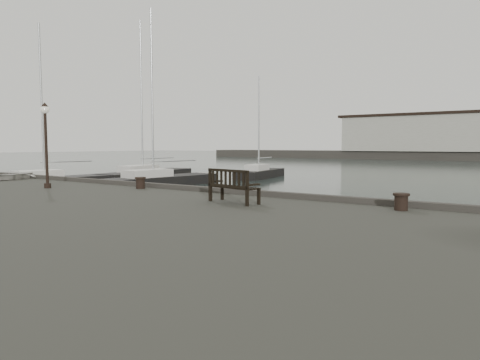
{
  "coord_description": "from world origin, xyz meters",
  "views": [
    {
      "loc": [
        7.72,
        -12.64,
        3.29
      ],
      "look_at": [
        -0.62,
        -0.5,
        2.1
      ],
      "focal_mm": 32.0,
      "sensor_mm": 36.0,
      "label": 1
    }
  ],
  "objects_px": {
    "bollard_left": "(140,183)",
    "dinghy": "(13,175)",
    "yacht_b": "(147,176)",
    "bench": "(233,192)",
    "yacht_a": "(51,185)",
    "lamp_post": "(46,133)",
    "yacht_d": "(260,175)",
    "yacht_c": "(159,183)",
    "bollard_right": "(401,202)"
  },
  "relations": [
    {
      "from": "bench",
      "to": "yacht_d",
      "type": "relative_size",
      "value": 0.17
    },
    {
      "from": "bollard_left",
      "to": "bollard_right",
      "type": "xyz_separation_m",
      "value": [
        10.13,
        -0.06,
        -0.0
      ]
    },
    {
      "from": "bench",
      "to": "lamp_post",
      "type": "relative_size",
      "value": 0.52
    },
    {
      "from": "bollard_left",
      "to": "dinghy",
      "type": "bearing_deg",
      "value": -176.92
    },
    {
      "from": "yacht_c",
      "to": "lamp_post",
      "type": "bearing_deg",
      "value": -54.14
    },
    {
      "from": "yacht_a",
      "to": "yacht_b",
      "type": "xyz_separation_m",
      "value": [
        -0.29,
        10.39,
        0.01
      ]
    },
    {
      "from": "yacht_a",
      "to": "yacht_b",
      "type": "height_order",
      "value": "yacht_b"
    },
    {
      "from": "bollard_left",
      "to": "yacht_b",
      "type": "distance_m",
      "value": 25.52
    },
    {
      "from": "yacht_d",
      "to": "bollard_right",
      "type": "bearing_deg",
      "value": -61.15
    },
    {
      "from": "bollard_left",
      "to": "lamp_post",
      "type": "xyz_separation_m",
      "value": [
        -3.32,
        -1.98,
        1.99
      ]
    },
    {
      "from": "yacht_b",
      "to": "bollard_right",
      "type": "bearing_deg",
      "value": -40.29
    },
    {
      "from": "bollard_left",
      "to": "yacht_b",
      "type": "xyz_separation_m",
      "value": [
        -18.4,
        17.62,
        -1.54
      ]
    },
    {
      "from": "bench",
      "to": "yacht_c",
      "type": "distance_m",
      "value": 22.65
    },
    {
      "from": "bench",
      "to": "bollard_left",
      "type": "distance_m",
      "value": 5.73
    },
    {
      "from": "bollard_left",
      "to": "dinghy",
      "type": "distance_m",
      "value": 8.92
    },
    {
      "from": "dinghy",
      "to": "yacht_c",
      "type": "relative_size",
      "value": 0.15
    },
    {
      "from": "yacht_a",
      "to": "yacht_c",
      "type": "xyz_separation_m",
      "value": [
        6.14,
        5.65,
        0.0
      ]
    },
    {
      "from": "lamp_post",
      "to": "yacht_b",
      "type": "xyz_separation_m",
      "value": [
        -15.09,
        19.59,
        -3.53
      ]
    },
    {
      "from": "bench",
      "to": "bollard_right",
      "type": "bearing_deg",
      "value": 27.15
    },
    {
      "from": "bollard_left",
      "to": "yacht_c",
      "type": "distance_m",
      "value": 17.65
    },
    {
      "from": "bench",
      "to": "yacht_a",
      "type": "height_order",
      "value": "yacht_a"
    },
    {
      "from": "bollard_left",
      "to": "yacht_a",
      "type": "xyz_separation_m",
      "value": [
        -18.11,
        7.23,
        -1.55
      ]
    },
    {
      "from": "yacht_a",
      "to": "yacht_d",
      "type": "height_order",
      "value": "yacht_a"
    },
    {
      "from": "bollard_left",
      "to": "bollard_right",
      "type": "relative_size",
      "value": 1.01
    },
    {
      "from": "bench",
      "to": "lamp_post",
      "type": "height_order",
      "value": "lamp_post"
    },
    {
      "from": "lamp_post",
      "to": "yacht_b",
      "type": "relative_size",
      "value": 0.22
    },
    {
      "from": "yacht_b",
      "to": "yacht_c",
      "type": "distance_m",
      "value": 7.99
    },
    {
      "from": "bench",
      "to": "bollard_right",
      "type": "xyz_separation_m",
      "value": [
        4.57,
        1.32,
        -0.09
      ]
    },
    {
      "from": "bollard_right",
      "to": "yacht_d",
      "type": "distance_m",
      "value": 32.51
    },
    {
      "from": "lamp_post",
      "to": "yacht_c",
      "type": "bearing_deg",
      "value": 120.21
    },
    {
      "from": "bollard_right",
      "to": "bench",
      "type": "bearing_deg",
      "value": -163.89
    },
    {
      "from": "bollard_left",
      "to": "yacht_c",
      "type": "xyz_separation_m",
      "value": [
        -11.97,
        12.88,
        -1.55
      ]
    },
    {
      "from": "yacht_b",
      "to": "yacht_c",
      "type": "relative_size",
      "value": 1.08
    },
    {
      "from": "lamp_post",
      "to": "bench",
      "type": "bearing_deg",
      "value": 3.86
    },
    {
      "from": "yacht_a",
      "to": "yacht_d",
      "type": "relative_size",
      "value": 1.21
    },
    {
      "from": "bollard_right",
      "to": "yacht_d",
      "type": "height_order",
      "value": "yacht_d"
    },
    {
      "from": "bollard_left",
      "to": "yacht_a",
      "type": "relative_size",
      "value": 0.04
    },
    {
      "from": "bench",
      "to": "yacht_d",
      "type": "distance_m",
      "value": 31.02
    },
    {
      "from": "bench",
      "to": "yacht_b",
      "type": "xyz_separation_m",
      "value": [
        -23.97,
        19.0,
        -1.63
      ]
    },
    {
      "from": "lamp_post",
      "to": "yacht_d",
      "type": "bearing_deg",
      "value": 103.81
    },
    {
      "from": "dinghy",
      "to": "yacht_b",
      "type": "height_order",
      "value": "yacht_b"
    },
    {
      "from": "bollard_right",
      "to": "yacht_b",
      "type": "height_order",
      "value": "yacht_b"
    },
    {
      "from": "lamp_post",
      "to": "yacht_d",
      "type": "distance_m",
      "value": 28.4
    },
    {
      "from": "bench",
      "to": "yacht_b",
      "type": "height_order",
      "value": "yacht_b"
    },
    {
      "from": "bollard_right",
      "to": "yacht_b",
      "type": "xyz_separation_m",
      "value": [
        -28.54,
        17.68,
        -1.54
      ]
    },
    {
      "from": "bollard_left",
      "to": "dinghy",
      "type": "relative_size",
      "value": 0.21
    },
    {
      "from": "yacht_d",
      "to": "yacht_c",
      "type": "bearing_deg",
      "value": -108.31
    },
    {
      "from": "bollard_left",
      "to": "yacht_a",
      "type": "height_order",
      "value": "yacht_a"
    },
    {
      "from": "yacht_b",
      "to": "yacht_c",
      "type": "height_order",
      "value": "yacht_b"
    },
    {
      "from": "bench",
      "to": "yacht_c",
      "type": "bearing_deg",
      "value": 151.91
    }
  ]
}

